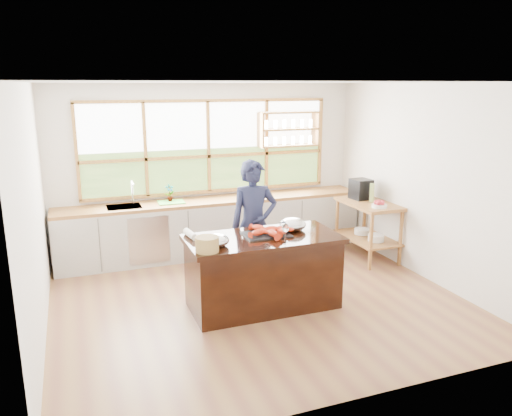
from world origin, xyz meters
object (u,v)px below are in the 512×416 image
island (263,271)px  espresso_machine (361,189)px  cook (254,224)px  wicker_basket (207,244)px

island → espresso_machine: (2.19, 1.35, 0.61)m
cook → espresso_machine: size_ratio=5.42×
cook → wicker_basket: size_ratio=6.65×
island → cook: (0.13, 0.66, 0.41)m
cook → island: bearing=-94.3°
island → wicker_basket: wicker_basket is taller
island → wicker_basket: bearing=-159.0°
espresso_machine → wicker_basket: (-2.96, -1.64, -0.08)m
cook → espresso_machine: 2.18m
cook → wicker_basket: cook is taller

